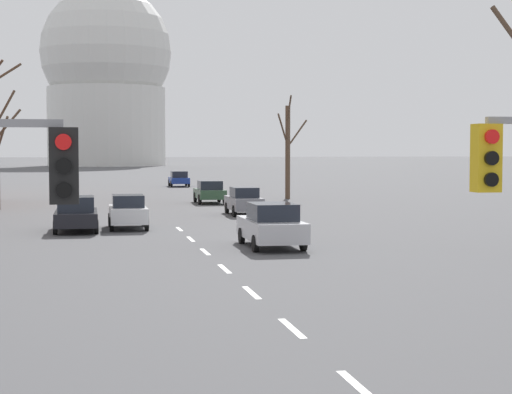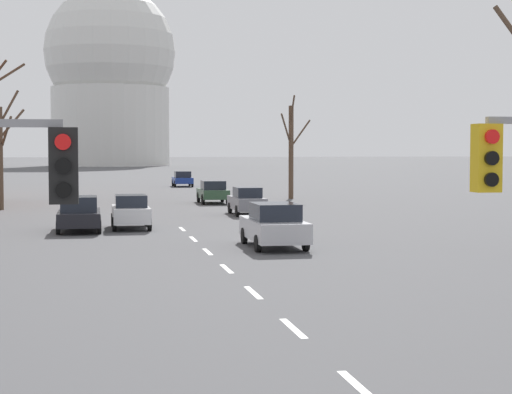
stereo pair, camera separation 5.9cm
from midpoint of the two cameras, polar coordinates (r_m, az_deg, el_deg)
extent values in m
cube|color=silver|center=(13.79, 6.76, -12.47)|extent=(0.16, 2.00, 0.01)
cube|color=silver|center=(18.00, 2.32, -8.72)|extent=(0.16, 2.00, 0.01)
cube|color=silver|center=(22.33, -0.38, -6.39)|extent=(0.16, 2.00, 0.01)
cube|color=silver|center=(26.71, -2.18, -4.80)|extent=(0.16, 2.00, 0.01)
cube|color=silver|center=(31.13, -3.46, -3.67)|extent=(0.16, 2.00, 0.01)
cube|color=silver|center=(35.56, -4.43, -2.81)|extent=(0.16, 2.00, 0.01)
cube|color=silver|center=(40.02, -5.18, -2.14)|extent=(0.16, 2.00, 0.01)
cube|color=black|center=(11.00, -12.83, 2.04)|extent=(0.36, 0.28, 0.96)
cylinder|color=red|center=(10.83, -12.87, 3.60)|extent=(0.20, 0.06, 0.20)
cylinder|color=black|center=(10.84, -12.85, 2.03)|extent=(0.20, 0.06, 0.20)
cylinder|color=black|center=(10.84, -12.83, 0.46)|extent=(0.20, 0.06, 0.20)
cube|color=gold|center=(12.45, 14.96, 2.53)|extent=(0.36, 0.28, 0.96)
cylinder|color=red|center=(12.29, 15.33, 3.90)|extent=(0.20, 0.06, 0.20)
cylinder|color=black|center=(12.29, 15.31, 2.51)|extent=(0.20, 0.06, 0.20)
cylinder|color=black|center=(12.30, 15.29, 1.13)|extent=(0.20, 0.06, 0.20)
cube|color=#B7B7BC|center=(32.45, 0.97, -2.16)|extent=(1.89, 4.57, 0.74)
cube|color=#1E232D|center=(32.17, 1.06, -0.98)|extent=(1.60, 2.19, 0.63)
cylinder|color=black|center=(33.70, -1.02, -2.60)|extent=(0.18, 0.63, 0.63)
cylinder|color=black|center=(34.06, 1.94, -2.54)|extent=(0.18, 0.63, 0.63)
cylinder|color=black|center=(30.93, -0.10, -3.12)|extent=(0.18, 0.63, 0.63)
cylinder|color=black|center=(31.32, 3.11, -3.05)|extent=(0.18, 0.63, 0.63)
cube|color=silver|center=(40.45, -8.58, -1.14)|extent=(1.68, 3.89, 0.71)
cube|color=#1E232D|center=(40.21, -8.58, -0.26)|extent=(1.43, 1.87, 0.56)
cylinder|color=black|center=(41.66, -9.74, -1.52)|extent=(0.18, 0.65, 0.65)
cylinder|color=black|center=(41.72, -7.56, -1.49)|extent=(0.18, 0.65, 0.65)
cylinder|color=black|center=(39.25, -9.66, -1.81)|extent=(0.18, 0.65, 0.65)
cylinder|color=black|center=(39.32, -7.35, -1.78)|extent=(0.18, 0.65, 0.65)
cube|color=black|center=(39.57, -11.94, -1.36)|extent=(1.87, 4.37, 0.62)
cube|color=#1E232D|center=(39.31, -11.95, -0.45)|extent=(1.59, 2.10, 0.67)
cylinder|color=black|center=(40.97, -13.14, -1.65)|extent=(0.18, 0.63, 0.63)
cylinder|color=black|center=(40.94, -10.67, -1.63)|extent=(0.18, 0.63, 0.63)
cylinder|color=black|center=(38.27, -13.29, -1.99)|extent=(0.18, 0.63, 0.63)
cylinder|color=black|center=(38.25, -10.64, -1.97)|extent=(0.18, 0.63, 0.63)
cube|color=navy|center=(85.50, -5.18, 1.11)|extent=(1.80, 3.87, 0.58)
cube|color=#1E232D|center=(85.29, -5.17, 1.51)|extent=(1.53, 1.86, 0.63)
cylinder|color=black|center=(86.62, -5.82, 0.94)|extent=(0.18, 0.66, 0.66)
cylinder|color=black|center=(86.80, -4.70, 0.95)|extent=(0.18, 0.66, 0.66)
cylinder|color=black|center=(84.24, -5.67, 0.88)|extent=(0.18, 0.66, 0.66)
cylinder|color=black|center=(84.41, -4.52, 0.89)|extent=(0.18, 0.66, 0.66)
cube|color=slate|center=(48.49, -0.86, -0.41)|extent=(1.61, 4.13, 0.70)
cube|color=#1E232D|center=(48.25, -0.82, 0.32)|extent=(1.37, 1.98, 0.57)
cylinder|color=black|center=(49.64, -1.99, -0.73)|extent=(0.18, 0.64, 0.64)
cylinder|color=black|center=(49.91, -0.27, -0.71)|extent=(0.18, 0.64, 0.64)
cylinder|color=black|center=(47.12, -1.49, -0.94)|extent=(0.18, 0.64, 0.64)
cylinder|color=black|center=(47.40, 0.31, -0.92)|extent=(0.18, 0.64, 0.64)
cube|color=#2D4C33|center=(58.91, -3.14, 0.22)|extent=(1.79, 4.03, 0.62)
cube|color=#1E232D|center=(58.69, -3.12, 0.80)|extent=(1.52, 1.93, 0.59)
cylinder|color=black|center=(60.06, -4.10, -0.02)|extent=(0.18, 0.70, 0.70)
cylinder|color=black|center=(60.29, -2.51, -0.01)|extent=(0.18, 0.70, 0.70)
cylinder|color=black|center=(57.58, -3.80, -0.16)|extent=(0.18, 0.70, 0.70)
cylinder|color=black|center=(57.82, -2.14, -0.14)|extent=(0.18, 0.70, 0.70)
cylinder|color=brown|center=(54.90, -16.22, 4.69)|extent=(1.55, 0.83, 1.93)
cylinder|color=brown|center=(54.71, -16.42, 5.71)|extent=(1.28, 0.31, 2.24)
cylinder|color=brown|center=(53.38, -16.54, 4.22)|extent=(0.94, 2.59, 1.80)
cylinder|color=brown|center=(64.11, 2.10, 2.99)|extent=(0.37, 0.37, 6.97)
cylinder|color=brown|center=(63.15, 2.20, 5.91)|extent=(0.35, 2.15, 1.88)
cylinder|color=brown|center=(63.04, 1.73, 4.68)|extent=(1.20, 2.12, 1.99)
cylinder|color=brown|center=(64.28, 2.73, 4.25)|extent=(1.55, 0.14, 2.08)
cylinder|color=silver|center=(196.60, -9.92, 4.64)|extent=(26.41, 26.41, 17.60)
sphere|color=silver|center=(197.75, -9.97, 9.53)|extent=(29.34, 29.34, 29.34)
camera|label=1|loc=(0.03, -90.14, -0.01)|focal=60.00mm
camera|label=2|loc=(0.03, 89.86, 0.01)|focal=60.00mm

